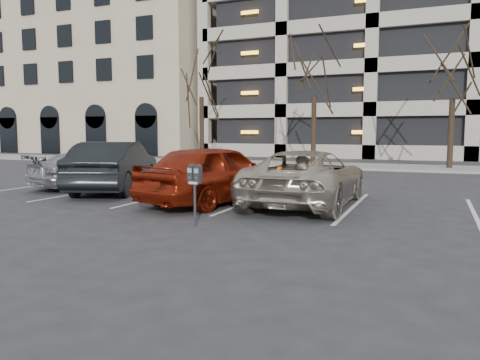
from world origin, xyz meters
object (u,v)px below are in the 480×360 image
car_silver (93,170)px  tree_b (315,54)px  tree_a (201,56)px  car_red (215,174)px  car_dark (115,167)px  suv_silver (307,178)px  tree_c (455,54)px  parking_meter (195,180)px

car_silver → tree_b: bearing=-85.0°
tree_a → tree_b: tree_a is taller
car_red → car_dark: 4.21m
suv_silver → tree_c: bearing=-105.8°
suv_silver → car_silver: bearing=-7.0°
tree_b → car_silver: bearing=-109.3°
car_dark → car_silver: car_dark is taller
car_red → car_silver: (-5.37, 1.47, -0.19)m
tree_a → parking_meter: (8.82, -17.45, -5.53)m
tree_b → car_silver: size_ratio=2.02×
car_dark → tree_c: bearing=-147.6°
car_red → tree_c: bearing=-97.6°
tree_c → car_dark: (-10.25, -13.42, -4.93)m
parking_meter → car_silver: 7.79m
tree_a → car_dark: size_ratio=1.84×
tree_b → car_red: 15.42m
tree_a → car_dark: (3.75, -13.42, -5.69)m
parking_meter → car_dark: car_dark is taller
car_red → tree_b: bearing=-71.2°
car_silver → parking_meter: bearing=169.1°
car_dark → car_silver: bearing=-39.9°
tree_b → tree_a: bearing=180.0°
suv_silver → tree_a: bearing=-54.1°
tree_b → suv_silver: bearing=-77.0°
tree_c → suv_silver: bearing=-105.3°
tree_a → parking_meter: bearing=-63.2°
parking_meter → car_red: car_red is taller
parking_meter → suv_silver: 3.86m
tree_a → car_red: size_ratio=1.90×
parking_meter → car_silver: size_ratio=0.30×
tree_b → parking_meter: tree_b is taller
suv_silver → car_dark: bearing=-4.2°
tree_a → tree_b: 7.01m
tree_a → parking_meter: tree_a is taller
tree_a → car_dark: bearing=-74.4°
suv_silver → tree_b: bearing=-77.4°
car_dark → car_silver: (-1.29, 0.46, -0.19)m
suv_silver → car_silver: suv_silver is taller
car_silver → car_red: bearing=-171.0°
tree_a → tree_c: bearing=0.0°
suv_silver → car_red: 2.44m
parking_meter → car_silver: parking_meter is taller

